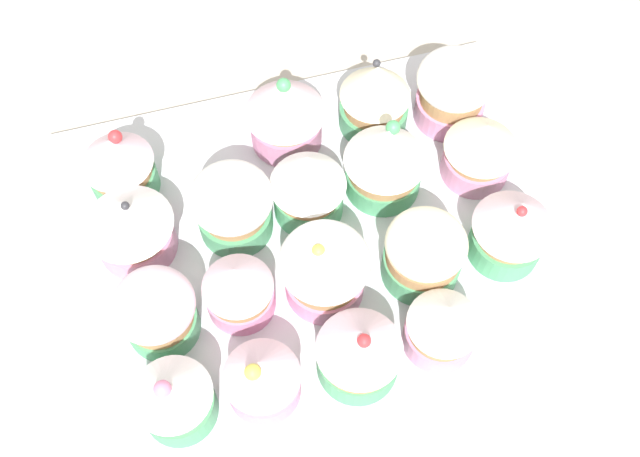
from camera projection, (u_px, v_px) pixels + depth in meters
The scene contains 20 objects.
ground_plane at pixel (320, 261), 62.34cm from camera, with size 180.00×180.00×3.00cm, color #B2A899.
baking_tray at pixel (320, 250), 60.49cm from camera, with size 33.17×39.97×1.20cm.
cupcake_0 at pixel (118, 164), 59.56cm from camera, with size 5.75×5.75×6.97cm.
cupcake_1 at pixel (129, 224), 56.75cm from camera, with size 6.78×6.78×7.15cm.
cupcake_2 at pixel (157, 311), 53.81cm from camera, with size 5.94×5.94×6.35cm.
cupcake_3 at pixel (173, 397), 50.57cm from camera, with size 5.54×5.54×7.49cm.
cupcake_4 at pixel (233, 205), 57.76cm from camera, with size 6.39×6.39×6.66cm.
cupcake_5 at pixel (238, 288), 54.85cm from camera, with size 5.28×5.28×6.23cm.
cupcake_6 at pixel (262, 377), 51.59cm from camera, with size 5.45×5.45×6.78cm.
cupcake_7 at pixel (287, 110), 61.29cm from camera, with size 6.66×6.66×7.98cm.
cupcake_8 at pixel (314, 182), 58.09cm from camera, with size 6.00×6.00×7.67cm.
cupcake_9 at pixel (325, 270), 55.09cm from camera, with size 6.71×6.71×7.05cm.
cupcake_10 at pixel (361, 350), 52.13cm from camera, with size 6.14×6.14×7.47cm.
cupcake_11 at pixel (375, 96), 62.37cm from camera, with size 5.91×5.91×7.53cm.
cupcake_12 at pixel (385, 159), 59.12cm from camera, with size 6.59×6.59×8.04cm.
cupcake_13 at pixel (424, 253), 56.06cm from camera, with size 6.10×6.10×6.38cm.
cupcake_14 at pixel (443, 325), 53.42cm from camera, with size 5.35×5.35×6.42cm.
cupcake_15 at pixel (453, 90), 62.85cm from camera, with size 6.41×6.41×6.86cm.
cupcake_16 at pixel (481, 148), 60.36cm from camera, with size 6.01×6.01×6.43cm.
cupcake_17 at pixel (513, 227), 56.45cm from camera, with size 6.18×6.18×7.56cm.
Camera 1 is at (26.00, -7.17, 54.77)cm, focal length 42.40 mm.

